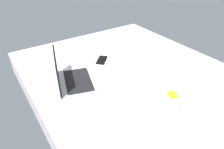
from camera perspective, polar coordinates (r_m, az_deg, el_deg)
The scene contains 4 objects.
bed_mattress at distance 152.28cm, azimuth 6.62°, elevation -3.21°, with size 180.00×140.00×18.00cm, color silver.
laptop at distance 138.02cm, azimuth -11.46°, elevation -1.13°, with size 38.23×31.53×23.00cm.
snack_cup at distance 118.01cm, azimuth 16.27°, elevation -7.68°, with size 9.00×9.00×13.81cm.
cell_phone at distance 165.89cm, azimuth -2.88°, elevation 4.09°, with size 6.80×14.00×0.80cm, color black.
Camera 1 is at (-92.06, 82.49, 97.92)cm, focal length 32.55 mm.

